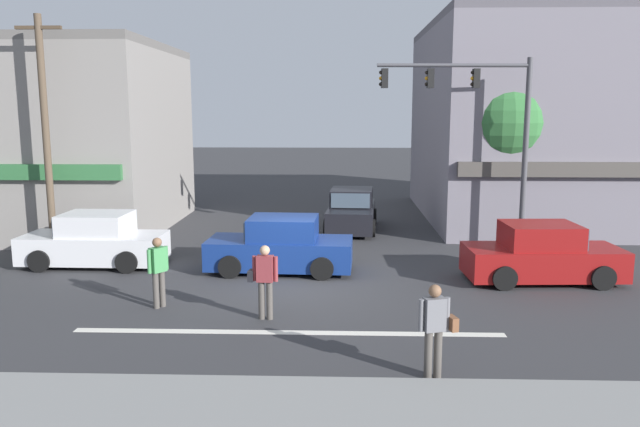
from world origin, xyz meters
TOP-DOWN VIEW (x-y plane):
  - ground_plane at (0.00, 0.00)m, footprint 120.00×120.00m
  - lane_marking_stripe at (0.00, -3.50)m, footprint 9.00×0.24m
  - building_left_block at (-11.66, 8.09)m, footprint 12.06×8.63m
  - building_right_corner at (10.35, 11.04)m, footprint 11.23×11.65m
  - street_tree at (6.81, 6.53)m, footprint 3.19×3.19m
  - utility_pole_near_left at (-7.98, 3.13)m, footprint 1.40×0.22m
  - traffic_light_mast at (5.69, 4.28)m, footprint 4.89×0.46m
  - sedan_crossing_rightbound at (-6.20, 1.98)m, footprint 4.13×1.93m
  - sedan_crossing_center at (1.51, 7.82)m, footprint 2.10×4.21m
  - sedan_approaching_near at (6.51, 0.66)m, footprint 4.17×2.02m
  - sedan_parked_curbside at (-0.62, 1.48)m, footprint 4.17×2.02m
  - pedestrian_foreground_with_bag at (2.71, -5.63)m, footprint 0.69×0.36m
  - pedestrian_mid_crossing at (-3.15, -1.92)m, footprint 0.39×0.47m
  - pedestrian_far_side at (-0.59, -2.66)m, footprint 0.67×0.34m

SIDE VIEW (x-z plane):
  - ground_plane at x=0.00m, z-range 0.00..0.00m
  - lane_marking_stripe at x=0.00m, z-range 0.00..0.01m
  - sedan_crossing_rightbound at x=-6.20m, z-range -0.08..1.50m
  - sedan_crossing_center at x=1.51m, z-range -0.08..1.50m
  - sedan_approaching_near at x=6.51m, z-range -0.08..1.50m
  - sedan_parked_curbside at x=-0.62m, z-range -0.08..1.50m
  - pedestrian_mid_crossing at x=-3.15m, z-range 0.11..1.78m
  - pedestrian_foreground_with_bag at x=2.71m, z-range 0.12..1.79m
  - pedestrian_far_side at x=-0.59m, z-range 0.12..1.79m
  - building_left_block at x=-11.66m, z-range 0.00..7.05m
  - utility_pole_near_left at x=-7.98m, z-range 0.15..7.56m
  - building_right_corner at x=10.35m, z-range 0.00..8.15m
  - street_tree at x=6.81m, z-range 1.25..6.98m
  - traffic_light_mast at x=5.69m, z-range 1.20..7.40m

